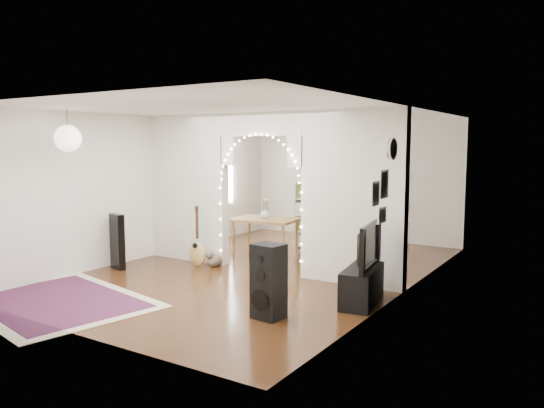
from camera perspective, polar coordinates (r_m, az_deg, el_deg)
The scene contains 25 objects.
floor at distance 9.22m, azimuth -0.98°, elevation -7.13°, with size 7.50×7.50×0.00m, color black.
ceiling at distance 8.98m, azimuth -1.02°, elevation 9.87°, with size 5.00×7.50×0.02m, color white.
wall_back at distance 12.30m, azimuth 8.64°, elevation 2.57°, with size 5.00×0.02×2.70m, color silver.
wall_front at distance 6.24m, azimuth -20.28°, elevation -1.44°, with size 5.00×0.02×2.70m, color silver.
wall_left at distance 10.58m, azimuth -12.40°, elevation 1.88°, with size 0.02×7.50×2.70m, color silver.
wall_right at distance 7.92m, azimuth 14.31°, elevation 0.35°, with size 0.02×7.50×2.70m, color silver.
divider_wall at distance 9.00m, azimuth -1.00°, elevation 1.73°, with size 5.00×0.20×2.70m.
fairy_lights at distance 8.88m, azimuth -1.46°, elevation 2.48°, with size 1.64×0.04×1.60m, color #FFEABF, non-canonical shape.
window at distance 11.89m, azimuth -6.20°, elevation 3.20°, with size 0.04×1.20×1.40m, color white.
wall_clock at distance 7.31m, azimuth 12.85°, elevation 5.79°, with size 0.31×0.31×0.03m, color white.
picture_frames at distance 6.97m, azimuth 11.63°, elevation 0.85°, with size 0.02×0.50×0.70m, color white, non-canonical shape.
paper_lantern at distance 8.51m, azimuth -21.10°, elevation 6.60°, with size 0.40×0.40×0.40m, color white.
ceiling_fan at distance 10.70m, azimuth 4.93°, elevation 7.68°, with size 1.10×1.10×0.30m, color gold, non-canonical shape.
area_rug at distance 8.00m, azimuth -22.20°, elevation -9.68°, with size 2.68×2.00×0.02m, color maroon.
guitar_case at distance 9.61m, azimuth -16.30°, elevation -3.89°, with size 0.37×0.12×0.97m, color black.
acoustic_guitar at distance 9.52m, azimuth -8.04°, elevation -4.30°, with size 0.39×0.21×0.92m.
tabby_cat at distance 9.48m, azimuth -6.30°, elevation -5.93°, with size 0.25×0.52×0.34m.
floor_speaker at distance 6.65m, azimuth -0.38°, elevation -8.33°, with size 0.40×0.36×0.94m.
media_console at distance 7.39m, azimuth 9.64°, elevation -8.66°, with size 0.40×1.00×0.50m, color black.
tv at distance 7.26m, azimuth 9.72°, elevation -4.39°, with size 1.07×0.14×0.62m, color black.
bookcase at distance 10.89m, azimuth 5.85°, elevation -1.35°, with size 1.35×0.34×1.39m, color beige.
dining_table at distance 10.14m, azimuth -0.72°, elevation -1.97°, with size 1.28×0.93×0.76m.
flower_vase at distance 10.11m, azimuth -0.72°, elevation -1.02°, with size 0.18×0.18×0.19m, color silver.
dining_chair_left at distance 10.96m, azimuth 7.23°, elevation -3.62°, with size 0.55×0.57×0.52m, color #4B4425.
dining_chair_right at distance 10.86m, azimuth 5.26°, elevation -3.71°, with size 0.54×0.56×0.51m, color #4B4425.
Camera 1 is at (4.92, -7.49, 2.16)m, focal length 35.00 mm.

